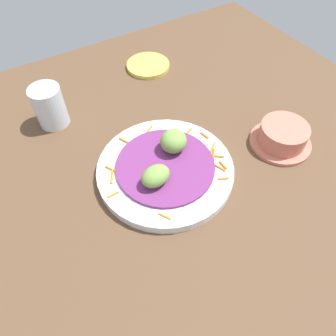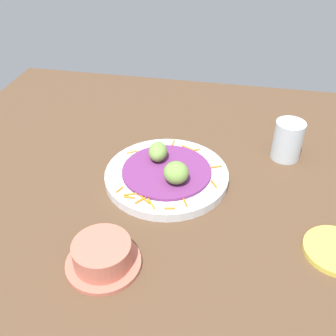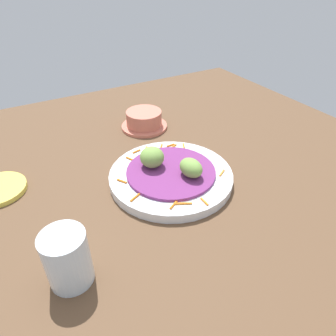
{
  "view_description": "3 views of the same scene",
  "coord_description": "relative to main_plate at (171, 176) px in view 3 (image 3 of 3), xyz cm",
  "views": [
    {
      "loc": [
        -22.89,
        -29.31,
        51.76
      ],
      "look_at": [
        -3.9,
        1.86,
        5.69
      ],
      "focal_mm": 33.92,
      "sensor_mm": 36.0,
      "label": 1
    },
    {
      "loc": [
        61.98,
        16.8,
        54.91
      ],
      "look_at": [
        -3.06,
        3.93,
        5.46
      ],
      "focal_mm": 41.96,
      "sensor_mm": 36.0,
      "label": 2
    },
    {
      "loc": [
        -49.11,
        30.51,
        42.66
      ],
      "look_at": [
        -5.25,
        5.28,
        6.89
      ],
      "focal_mm": 32.68,
      "sensor_mm": 36.0,
      "label": 3
    }
  ],
  "objects": [
    {
      "name": "water_glass",
      "position": [
        -13.76,
        25.4,
        3.6
      ],
      "size": [
        6.64,
        6.64,
        9.17
      ],
      "primitive_type": "cylinder",
      "color": "silver",
      "rests_on": "table_surface"
    },
    {
      "name": "main_plate",
      "position": [
        0.0,
        0.0,
        0.0
      ],
      "size": [
        26.53,
        26.53,
        1.97
      ],
      "primitive_type": "cylinder",
      "color": "silver",
      "rests_on": "table_surface"
    },
    {
      "name": "carrot_garnish",
      "position": [
        2.81,
        0.3,
        1.19
      ],
      "size": [
        24.58,
        21.9,
        0.4
      ],
      "color": "orange",
      "rests_on": "main_plate"
    },
    {
      "name": "terracotta_bowl",
      "position": [
        24.89,
        -5.88,
        1.26
      ],
      "size": [
        12.82,
        12.82,
        4.92
      ],
      "color": "#C66B56",
      "rests_on": "table_surface"
    },
    {
      "name": "cabbage_bed",
      "position": [
        -0.0,
        0.0,
        1.32
      ],
      "size": [
        19.1,
        19.1,
        0.66
      ],
      "primitive_type": "cylinder",
      "color": "#702D6B",
      "rests_on": "main_plate"
    },
    {
      "name": "guac_scoop_left",
      "position": [
        3.58,
        2.66,
        3.87
      ],
      "size": [
        6.55,
        6.43,
        4.44
      ],
      "primitive_type": "ellipsoid",
      "rotation": [
        0.0,
        0.0,
        1.86
      ],
      "color": "#759E47",
      "rests_on": "cabbage_bed"
    },
    {
      "name": "guac_scoop_center",
      "position": [
        -3.58,
        -2.66,
        3.54
      ],
      "size": [
        5.92,
        4.63,
        3.77
      ],
      "primitive_type": "ellipsoid",
      "rotation": [
        0.0,
        0.0,
        3.24
      ],
      "color": "#759E47",
      "rests_on": "cabbage_bed"
    },
    {
      "name": "table_surface",
      "position": [
        3.5,
        -3.55,
        -1.99
      ],
      "size": [
        110.0,
        110.0,
        2.0
      ],
      "primitive_type": "cube",
      "color": "brown",
      "rests_on": "ground"
    }
  ]
}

